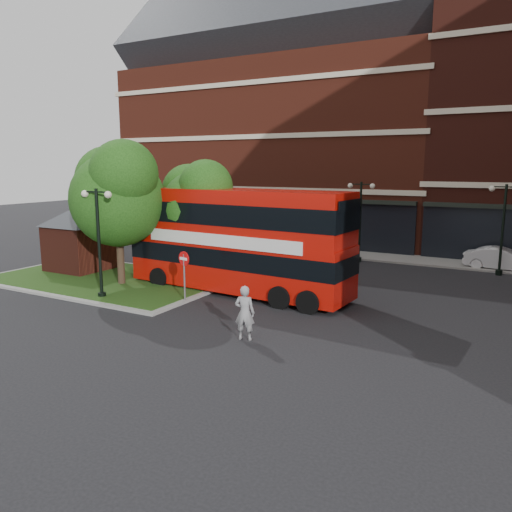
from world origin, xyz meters
The scene contains 15 objects.
ground centered at (0.00, 0.00, 0.00)m, with size 120.00×120.00×0.00m, color black.
pavement_far centered at (0.00, 16.50, 0.06)m, with size 44.00×3.00×0.12m, color slate.
terrace_far_left centered at (-8.00, 24.00, 7.00)m, with size 26.00×12.00×14.00m, color maroon.
traffic_island centered at (-8.00, 3.00, 0.07)m, with size 12.60×7.60×0.15m.
kiosk centered at (-11.00, 4.00, 2.32)m, with size 6.51×6.51×3.60m.
tree_island_west centered at (-6.60, 2.58, 4.79)m, with size 5.40×4.71×7.21m.
tree_island_east centered at (-3.58, 5.06, 4.24)m, with size 4.46×3.90×6.29m.
lamp_island centered at (-5.50, 0.20, 2.83)m, with size 1.72×0.36×5.00m.
lamp_far_left centered at (2.00, 14.50, 2.83)m, with size 1.72×0.36×5.00m.
lamp_far_right centered at (10.00, 14.50, 2.83)m, with size 1.72×0.36×5.00m.
bus centered at (-0.81, 4.25, 2.82)m, with size 11.42×3.37×4.30m.
woman centered at (2.88, -1.29, 0.97)m, with size 0.71×0.46×1.94m, color gray.
car_silver centered at (-5.39, 16.00, 0.62)m, with size 1.47×3.66×1.25m, color #A0A2A7.
car_white centered at (10.00, 16.00, 0.66)m, with size 1.40×4.00×1.32m, color silver.
no_entry_sign centered at (-1.80, 1.50, 1.65)m, with size 0.63×0.19×2.31m.
Camera 1 is at (11.26, -15.65, 6.01)m, focal length 35.00 mm.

